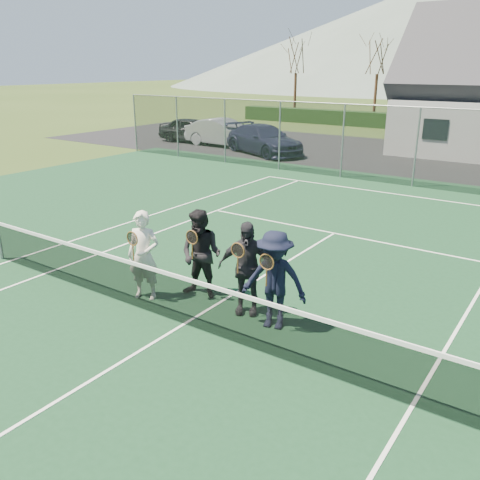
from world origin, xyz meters
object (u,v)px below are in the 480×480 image
Objects in this scene: player_c at (246,268)px; tennis_net at (183,298)px; car_c at (264,140)px; player_a at (144,256)px; car_b at (223,133)px; car_a at (192,130)px; player_d at (274,280)px; player_b at (201,254)px.

tennis_net is at bearing -121.65° from player_c.
player_a is (7.52, -16.37, 0.17)m from car_c.
car_b is 21.13m from player_c.
player_c reaches higher than tennis_net.
car_c is (3.39, -0.96, -0.02)m from car_b.
car_a is 0.84× the size of car_c.
car_c is 19.01m from tennis_net.
player_c is 0.74m from player_d.
car_b is (2.46, -0.18, 0.03)m from car_a.
player_d is (1.86, -0.28, -0.00)m from player_b.
player_c is (12.92, -16.72, 0.15)m from car_b.
player_a is at bearing -171.12° from player_d.
car_b is 2.61× the size of player_b.
player_d is at bearing -124.47° from car_c.
car_c is at bearing 117.89° from tennis_net.
player_a reaches higher than car_b.
player_b is 1.00× the size of player_c.
car_a is 23.22m from tennis_net.
car_c reaches higher than tennis_net.
car_a is 22.85m from player_c.
car_a is 22.03m from player_a.
player_c is at bearing 58.35° from tennis_net.
car_a is 2.42× the size of player_b.
player_d is at bearing -14.45° from player_c.
player_d is (1.36, 0.86, 0.38)m from tennis_net.
car_b is 2.61× the size of player_d.
car_b is 0.91× the size of car_c.
player_b is (0.88, 0.71, -0.00)m from player_a.
player_b is (14.24, -16.81, 0.18)m from car_a.
car_a is 0.37× the size of tennis_net.
player_d reaches higher than car_a.
player_a is 2.77m from player_d.
player_b and player_c have the same top height.
player_b is 1.88m from player_d.
car_b is 0.40× the size of tennis_net.
player_a reaches higher than tennis_net.
player_d is at bearing -139.21° from car_a.
car_b is 3.52m from car_c.
car_a is at bearing 132.29° from player_c.
player_a and player_b have the same top height.
car_b is at bearing 128.90° from player_d.
car_b is at bearing 124.65° from tennis_net.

